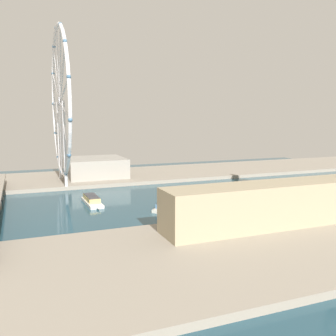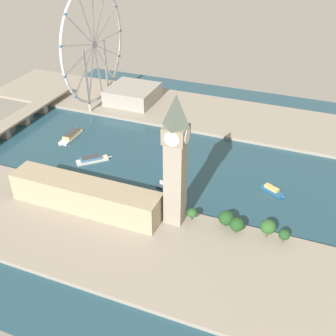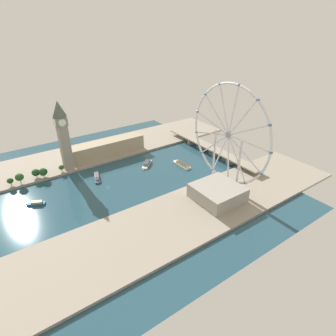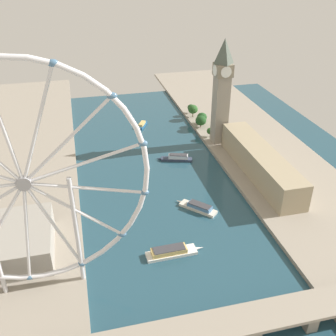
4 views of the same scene
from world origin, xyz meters
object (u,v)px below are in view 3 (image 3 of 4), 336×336
(tour_boat_1, at_px, (97,177))
(tour_boat_3, at_px, (36,203))
(parliament_block, at_px, (108,147))
(tour_boat_0, at_px, (182,164))
(riverside_hall, at_px, (217,193))
(clock_tower, at_px, (63,135))
(river_bridge, at_px, (210,148))
(tour_boat_2, at_px, (147,164))
(ferris_wheel, at_px, (229,136))

(tour_boat_1, xyz_separation_m, tour_boat_3, (15.91, -80.96, -0.51))
(parliament_block, relative_size, tour_boat_0, 3.10)
(riverside_hall, bearing_deg, parliament_block, -164.42)
(clock_tower, height_order, river_bridge, clock_tower)
(parliament_block, relative_size, riverside_hall, 2.26)
(parliament_block, bearing_deg, tour_boat_3, -59.26)
(parliament_block, height_order, tour_boat_2, parliament_block)
(tour_boat_2, bearing_deg, clock_tower, -70.66)
(ferris_wheel, relative_size, tour_boat_0, 3.42)
(tour_boat_1, bearing_deg, tour_boat_3, -61.13)
(clock_tower, bearing_deg, tour_boat_1, 25.36)
(tour_boat_1, relative_size, tour_boat_3, 1.46)
(clock_tower, height_order, ferris_wheel, ferris_wheel)
(river_bridge, distance_m, tour_boat_3, 261.02)
(tour_boat_0, bearing_deg, tour_boat_3, 83.07)
(clock_tower, relative_size, riverside_hall, 1.88)
(tour_boat_1, xyz_separation_m, tour_boat_2, (4.00, 75.39, -0.38))
(ferris_wheel, xyz_separation_m, tour_boat_2, (-105.01, -51.35, -66.48))
(riverside_hall, bearing_deg, ferris_wheel, 123.54)
(parliament_block, bearing_deg, tour_boat_2, 27.30)
(ferris_wheel, distance_m, riverside_hall, 68.25)
(ferris_wheel, bearing_deg, tour_boat_2, -153.94)
(riverside_hall, height_order, tour_boat_0, riverside_hall)
(clock_tower, bearing_deg, river_bridge, 70.13)
(river_bridge, height_order, tour_boat_2, river_bridge)
(tour_boat_0, bearing_deg, ferris_wheel, -173.73)
(riverside_hall, height_order, tour_boat_2, riverside_hall)
(parliament_block, relative_size, tour_boat_3, 5.26)
(parliament_block, xyz_separation_m, tour_boat_3, (73.95, -124.34, -11.80))
(ferris_wheel, bearing_deg, clock_tower, -136.29)
(parliament_block, bearing_deg, clock_tower, -80.19)
(tour_boat_2, bearing_deg, river_bridge, 124.76)
(tour_boat_3, bearing_deg, parliament_block, -122.19)
(ferris_wheel, height_order, tour_boat_2, ferris_wheel)
(clock_tower, xyz_separation_m, tour_boat_3, (62.62, -58.82, -50.65))
(tour_boat_1, bearing_deg, tour_boat_2, 104.71)
(parliament_block, relative_size, ferris_wheel, 0.91)
(tour_boat_3, bearing_deg, ferris_wheel, -177.07)
(riverside_hall, xyz_separation_m, tour_boat_0, (-94.80, 20.97, -9.11))
(riverside_hall, distance_m, tour_boat_0, 97.52)
(tour_boat_0, bearing_deg, clock_tower, 58.11)
(river_bridge, height_order, tour_boat_1, river_bridge)
(clock_tower, bearing_deg, ferris_wheel, 43.71)
(riverside_hall, distance_m, tour_boat_3, 210.27)
(parliament_block, distance_m, riverside_hall, 194.80)
(clock_tower, distance_m, tour_boat_2, 120.97)
(clock_tower, relative_size, tour_boat_3, 4.37)
(ferris_wheel, bearing_deg, tour_boat_0, -172.26)
(riverside_hall, xyz_separation_m, tour_boat_3, (-113.68, -176.64, -9.43))
(clock_tower, height_order, tour_boat_0, clock_tower)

